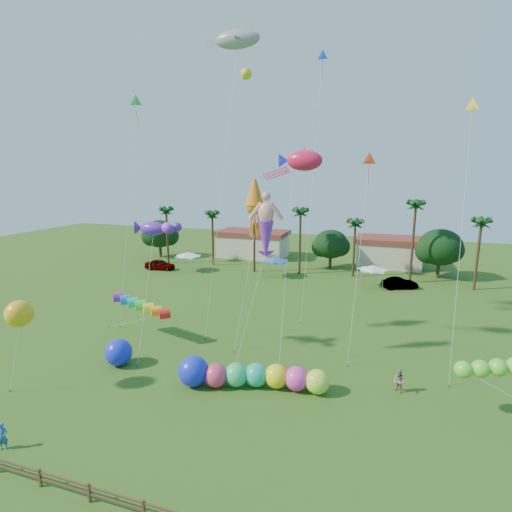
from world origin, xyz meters
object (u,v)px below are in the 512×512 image
(spectator_b, at_px, (399,381))
(blue_ball, at_px, (119,352))
(spectator_a, at_px, (2,437))
(caterpillar_inflatable, at_px, (247,375))
(car_b, at_px, (400,283))
(car_a, at_px, (160,265))

(spectator_b, bearing_deg, blue_ball, -128.85)
(spectator_a, xyz_separation_m, caterpillar_inflatable, (10.86, 10.65, 0.14))
(blue_ball, bearing_deg, caterpillar_inflatable, 0.30)
(spectator_b, height_order, caterpillar_inflatable, caterpillar_inflatable)
(spectator_a, distance_m, spectator_b, 25.18)
(caterpillar_inflatable, bearing_deg, car_b, 57.34)
(spectator_b, bearing_deg, car_b, 132.62)
(spectator_b, relative_size, blue_ball, 0.80)
(spectator_b, xyz_separation_m, blue_ball, (-21.51, -2.82, 0.22))
(car_b, relative_size, caterpillar_inflatable, 0.42)
(spectator_a, distance_m, blue_ball, 10.60)
(spectator_a, height_order, spectator_b, spectator_b)
(spectator_b, bearing_deg, car_a, -172.79)
(car_b, height_order, spectator_b, spectator_b)
(spectator_b, distance_m, caterpillar_inflatable, 10.81)
(car_a, bearing_deg, spectator_a, -166.62)
(caterpillar_inflatable, xyz_separation_m, blue_ball, (-11.06, -0.06, 0.14))
(car_b, height_order, caterpillar_inflatable, caterpillar_inflatable)
(car_a, bearing_deg, spectator_b, -133.16)
(car_b, bearing_deg, car_a, 67.76)
(spectator_a, distance_m, caterpillar_inflatable, 15.21)
(car_b, xyz_separation_m, spectator_b, (-0.52, -27.43, 0.11))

